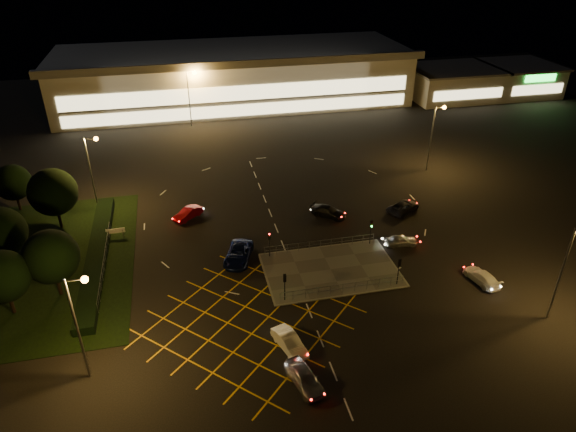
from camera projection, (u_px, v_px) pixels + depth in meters
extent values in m
plane|color=black|center=(308.00, 262.00, 57.21)|extent=(180.00, 180.00, 0.00)
cube|color=#4C4944|center=(331.00, 270.00, 55.86)|extent=(14.00, 9.00, 0.12)
cube|color=black|center=(51.00, 263.00, 56.92)|extent=(18.00, 30.00, 0.08)
cube|color=black|center=(97.00, 255.00, 57.65)|extent=(2.00, 26.00, 1.00)
cube|color=beige|center=(234.00, 77.00, 107.25)|extent=(70.00, 25.00, 10.00)
cube|color=slate|center=(232.00, 51.00, 104.68)|extent=(72.00, 26.50, 0.60)
cube|color=#FFEAA5|center=(242.00, 94.00, 96.62)|extent=(66.00, 0.20, 3.00)
cube|color=#FFEAA5|center=(243.00, 110.00, 98.21)|extent=(66.00, 0.20, 2.20)
cube|color=beige|center=(452.00, 83.00, 110.25)|extent=(18.00, 14.00, 6.00)
cube|color=slate|center=(454.00, 69.00, 108.69)|extent=(18.80, 14.80, 0.40)
cube|color=#FFEAA5|center=(468.00, 94.00, 104.47)|extent=(15.30, 0.20, 2.00)
cube|color=beige|center=(518.00, 79.00, 113.30)|extent=(14.00, 14.00, 6.00)
cube|color=slate|center=(521.00, 65.00, 111.74)|extent=(14.80, 14.80, 0.40)
cube|color=#FFEAA5|center=(538.00, 90.00, 107.53)|extent=(11.90, 0.20, 2.00)
cube|color=#19E533|center=(541.00, 78.00, 106.25)|extent=(7.00, 0.30, 1.40)
cylinder|color=slate|center=(78.00, 330.00, 40.36)|extent=(0.20, 0.20, 10.00)
cylinder|color=slate|center=(75.00, 280.00, 38.12)|extent=(1.40, 0.12, 0.12)
sphere|color=orange|center=(85.00, 280.00, 38.27)|extent=(0.56, 0.56, 0.56)
cylinder|color=slate|center=(560.00, 275.00, 46.69)|extent=(0.20, 0.20, 10.00)
cylinder|color=slate|center=(91.00, 175.00, 65.40)|extent=(0.20, 0.20, 10.00)
cylinder|color=slate|center=(90.00, 139.00, 63.15)|extent=(1.40, 0.12, 0.12)
sphere|color=orange|center=(96.00, 139.00, 63.31)|extent=(0.56, 0.56, 0.56)
cylinder|color=slate|center=(431.00, 139.00, 76.25)|extent=(0.20, 0.20, 10.00)
cylinder|color=slate|center=(440.00, 107.00, 74.01)|extent=(1.40, 0.12, 0.12)
sphere|color=orange|center=(444.00, 107.00, 74.17)|extent=(0.56, 0.56, 0.56)
cylinder|color=slate|center=(189.00, 99.00, 93.48)|extent=(0.20, 0.20, 10.00)
cylinder|color=slate|center=(191.00, 73.00, 91.24)|extent=(1.40, 0.12, 0.12)
sphere|color=orange|center=(195.00, 73.00, 91.40)|extent=(0.56, 0.56, 0.56)
cylinder|color=slate|center=(390.00, 83.00, 102.81)|extent=(0.20, 0.20, 10.00)
cylinder|color=slate|center=(396.00, 59.00, 100.57)|extent=(1.40, 0.12, 0.12)
sphere|color=orange|center=(399.00, 59.00, 100.73)|extent=(0.56, 0.56, 0.56)
cylinder|color=black|center=(285.00, 288.00, 50.56)|extent=(0.10, 0.10, 3.00)
cube|color=black|center=(285.00, 278.00, 49.96)|extent=(0.28, 0.18, 0.90)
sphere|color=#19FF33|center=(284.00, 277.00, 50.07)|extent=(0.16, 0.16, 0.16)
cylinder|color=black|center=(398.00, 272.00, 52.85)|extent=(0.10, 0.10, 3.00)
cube|color=black|center=(400.00, 263.00, 52.25)|extent=(0.28, 0.18, 0.90)
sphere|color=#19FF33|center=(399.00, 262.00, 52.36)|extent=(0.16, 0.16, 0.16)
cylinder|color=black|center=(269.00, 245.00, 57.33)|extent=(0.10, 0.10, 3.00)
cube|color=black|center=(269.00, 236.00, 56.74)|extent=(0.28, 0.18, 0.90)
sphere|color=#FF0C0C|center=(269.00, 236.00, 56.63)|extent=(0.16, 0.16, 0.16)
cylinder|color=black|center=(371.00, 232.00, 59.63)|extent=(0.10, 0.10, 3.00)
cube|color=black|center=(371.00, 224.00, 59.03)|extent=(0.28, 0.18, 0.90)
sphere|color=#19FF33|center=(372.00, 224.00, 58.92)|extent=(0.16, 0.16, 0.16)
cylinder|color=black|center=(11.00, 303.00, 49.16)|extent=(0.36, 0.36, 2.52)
sphere|color=black|center=(2.00, 277.00, 47.63)|extent=(5.04, 5.04, 5.04)
cylinder|color=black|center=(9.00, 258.00, 55.51)|extent=(0.36, 0.36, 2.70)
sphere|color=black|center=(0.00, 232.00, 53.88)|extent=(5.40, 5.40, 5.40)
cylinder|color=black|center=(59.00, 218.00, 63.01)|extent=(0.36, 0.36, 2.88)
sphere|color=black|center=(53.00, 192.00, 61.26)|extent=(5.76, 5.76, 5.76)
cylinder|color=black|center=(19.00, 202.00, 67.08)|extent=(0.36, 0.36, 2.34)
sphere|color=black|center=(13.00, 182.00, 65.66)|extent=(4.68, 4.68, 4.68)
cylinder|color=black|center=(59.00, 284.00, 51.57)|extent=(0.36, 0.36, 2.70)
sphere|color=black|center=(51.00, 257.00, 49.94)|extent=(5.40, 5.40, 5.40)
imported|color=#ABADB2|center=(305.00, 378.00, 41.64)|extent=(2.95, 4.86, 1.55)
imported|color=silver|center=(289.00, 342.00, 45.30)|extent=(2.76, 4.55, 1.42)
imported|color=#0B1442|center=(238.00, 254.00, 57.23)|extent=(4.36, 6.23, 1.58)
imported|color=black|center=(328.00, 211.00, 65.95)|extent=(4.73, 4.44, 1.34)
imported|color=silver|center=(401.00, 240.00, 59.94)|extent=(3.90, 1.92, 1.28)
imported|color=maroon|center=(188.00, 214.00, 65.44)|extent=(4.08, 3.79, 1.36)
imported|color=black|center=(403.00, 207.00, 66.98)|extent=(5.37, 4.35, 1.36)
imported|color=silver|center=(482.00, 277.00, 53.77)|extent=(2.60, 4.70, 1.29)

